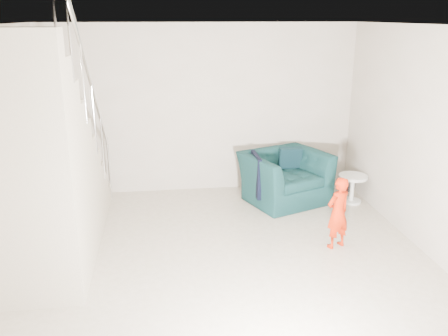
{
  "coord_description": "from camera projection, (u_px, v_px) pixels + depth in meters",
  "views": [
    {
      "loc": [
        -0.66,
        -4.77,
        2.79
      ],
      "look_at": [
        0.15,
        1.2,
        0.85
      ],
      "focal_mm": 38.0,
      "sensor_mm": 36.0,
      "label": 1
    }
  ],
  "objects": [
    {
      "name": "throw",
      "position": [
        256.0,
        174.0,
        7.21
      ],
      "size": [
        0.06,
        0.56,
        0.63
      ],
      "primitive_type": "cube",
      "color": "black",
      "rests_on": "armchair"
    },
    {
      "name": "side_table",
      "position": [
        352.0,
        184.0,
        7.35
      ],
      "size": [
        0.44,
        0.44,
        0.44
      ],
      "color": "silver",
      "rests_on": "floor"
    },
    {
      "name": "cushion",
      "position": [
        290.0,
        158.0,
        7.58
      ],
      "size": [
        0.36,
        0.17,
        0.36
      ],
      "primitive_type": "cube",
      "rotation": [
        0.21,
        0.0,
        0.0
      ],
      "color": "black",
      "rests_on": "armchair"
    },
    {
      "name": "ceiling",
      "position": [
        225.0,
        26.0,
        4.61
      ],
      "size": [
        5.5,
        5.5,
        0.0
      ],
      "primitive_type": "plane",
      "rotation": [
        3.14,
        0.0,
        0.0
      ],
      "color": "silver",
      "rests_on": "back_wall"
    },
    {
      "name": "front_wall",
      "position": [
        298.0,
        310.0,
        2.44
      ],
      "size": [
        5.0,
        0.0,
        5.0
      ],
      "primitive_type": "plane",
      "rotation": [
        -1.57,
        0.0,
        0.0
      ],
      "color": "#A19383",
      "rests_on": "floor"
    },
    {
      "name": "phone",
      "position": [
        348.0,
        187.0,
        5.75
      ],
      "size": [
        0.02,
        0.05,
        0.1
      ],
      "primitive_type": "cube",
      "rotation": [
        0.0,
        0.0,
        0.02
      ],
      "color": "black",
      "rests_on": "toddler"
    },
    {
      "name": "back_wall",
      "position": [
        202.0,
        110.0,
        7.62
      ],
      "size": [
        5.0,
        0.0,
        5.0
      ],
      "primitive_type": "plane",
      "rotation": [
        1.57,
        0.0,
        0.0
      ],
      "color": "#A19383",
      "rests_on": "floor"
    },
    {
      "name": "armchair",
      "position": [
        285.0,
        177.0,
        7.39
      ],
      "size": [
        1.49,
        1.41,
        0.78
      ],
      "primitive_type": "imported",
      "rotation": [
        0.0,
        0.0,
        0.37
      ],
      "color": "black",
      "rests_on": "floor"
    },
    {
      "name": "toddler",
      "position": [
        338.0,
        213.0,
        5.87
      ],
      "size": [
        0.4,
        0.34,
        0.93
      ],
      "primitive_type": "imported",
      "rotation": [
        0.0,
        0.0,
        3.55
      ],
      "color": "#9A0E04",
      "rests_on": "floor"
    },
    {
      "name": "staircase",
      "position": [
        46.0,
        185.0,
        5.42
      ],
      "size": [
        1.02,
        3.03,
        3.62
      ],
      "color": "#ADA089",
      "rests_on": "floor"
    },
    {
      "name": "right_wall",
      "position": [
        444.0,
        150.0,
        5.35
      ],
      "size": [
        0.0,
        5.5,
        5.5
      ],
      "primitive_type": "plane",
      "rotation": [
        1.57,
        0.0,
        -1.57
      ],
      "color": "#A19383",
      "rests_on": "floor"
    },
    {
      "name": "floor",
      "position": [
        225.0,
        271.0,
        5.44
      ],
      "size": [
        5.5,
        5.5,
        0.0
      ],
      "primitive_type": "plane",
      "color": "gray",
      "rests_on": "ground"
    }
  ]
}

